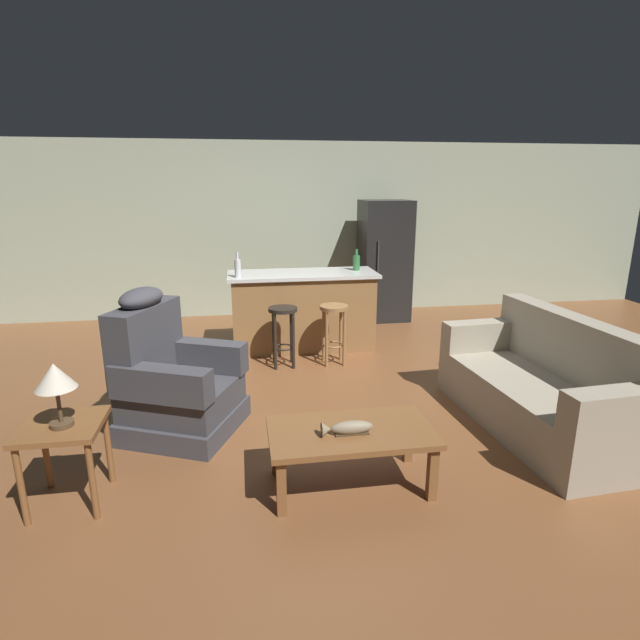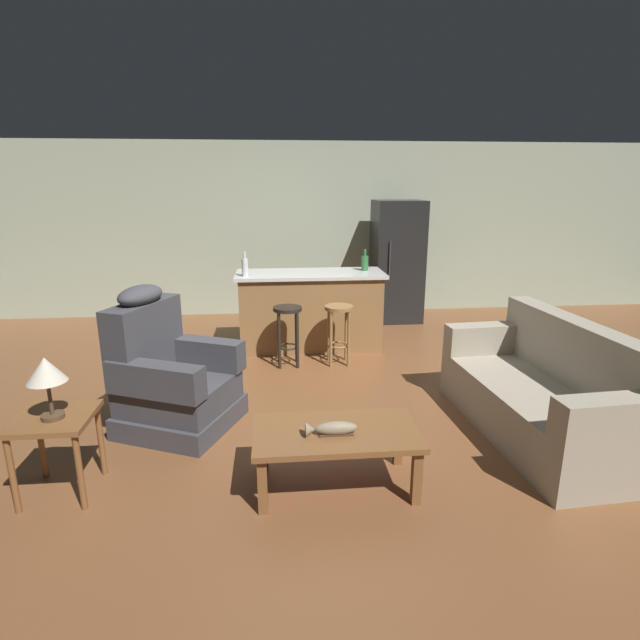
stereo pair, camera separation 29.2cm
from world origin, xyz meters
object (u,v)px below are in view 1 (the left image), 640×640
(couch, at_px, (544,389))
(table_lamp, at_px, (55,379))
(bar_stool_left, at_px, (283,326))
(bar_stool_right, at_px, (334,324))
(end_table, at_px, (64,438))
(bottle_tall_green, at_px, (356,262))
(refrigerator, at_px, (384,261))
(bottle_short_amber, at_px, (238,268))
(kitchen_island, at_px, (303,310))
(fish_figurine, at_px, (347,428))
(coffee_table, at_px, (351,437))
(recliner_near_lamp, at_px, (173,382))

(couch, distance_m, table_lamp, 3.66)
(bar_stool_left, bearing_deg, bar_stool_right, 0.00)
(end_table, relative_size, bottle_tall_green, 2.13)
(refrigerator, bearing_deg, bottle_tall_green, -121.36)
(refrigerator, distance_m, bottle_short_amber, 2.57)
(kitchen_island, bearing_deg, fish_figurine, -91.85)
(couch, distance_m, kitchen_island, 2.98)
(fish_figurine, height_order, bar_stool_left, bar_stool_left)
(bar_stool_right, bearing_deg, bottle_tall_green, 59.41)
(couch, bearing_deg, bottle_tall_green, -71.03)
(kitchen_island, bearing_deg, refrigerator, 41.10)
(table_lamp, bearing_deg, bar_stool_right, 47.19)
(end_table, bearing_deg, couch, 7.58)
(end_table, bearing_deg, bar_stool_right, 46.52)
(kitchen_island, relative_size, bottle_short_amber, 6.15)
(coffee_table, bearing_deg, bottle_tall_green, 76.42)
(table_lamp, distance_m, bottle_short_amber, 2.95)
(bar_stool_left, relative_size, refrigerator, 0.39)
(kitchen_island, relative_size, bar_stool_left, 2.65)
(bar_stool_right, bearing_deg, bar_stool_left, 180.00)
(end_table, bearing_deg, bottle_tall_green, 49.15)
(table_lamp, height_order, bottle_tall_green, bottle_tall_green)
(fish_figurine, height_order, bottle_tall_green, bottle_tall_green)
(kitchen_island, bearing_deg, coffee_table, -91.09)
(table_lamp, distance_m, refrigerator, 5.26)
(couch, height_order, refrigerator, refrigerator)
(bottle_tall_green, bearing_deg, recliner_near_lamp, -134.59)
(couch, bearing_deg, coffee_table, 14.37)
(bar_stool_left, height_order, bottle_tall_green, bottle_tall_green)
(fish_figurine, xyz_separation_m, recliner_near_lamp, (-1.23, 1.08, -0.04))
(coffee_table, distance_m, couch, 1.87)
(kitchen_island, distance_m, bottle_short_amber, 0.99)
(refrigerator, bearing_deg, couch, -84.50)
(coffee_table, bearing_deg, refrigerator, 71.18)
(kitchen_island, xyz_separation_m, refrigerator, (1.38, 1.20, 0.40))
(end_table, relative_size, kitchen_island, 0.31)
(table_lamp, xyz_separation_m, bottle_tall_green, (2.55, 3.00, 0.18))
(bar_stool_left, bearing_deg, bottle_tall_green, 35.24)
(bar_stool_right, bearing_deg, coffee_table, -97.92)
(recliner_near_lamp, distance_m, refrigerator, 4.20)
(recliner_near_lamp, height_order, bottle_short_amber, bottle_short_amber)
(couch, relative_size, table_lamp, 4.76)
(coffee_table, bearing_deg, recliner_near_lamp, 141.09)
(coffee_table, bearing_deg, couch, 18.10)
(bottle_tall_green, distance_m, bottle_short_amber, 1.48)
(kitchen_island, distance_m, refrigerator, 1.87)
(refrigerator, xyz_separation_m, bottle_short_amber, (-2.15, -1.40, 0.18))
(fish_figurine, height_order, refrigerator, refrigerator)
(couch, xyz_separation_m, bottle_short_amber, (-2.50, 2.22, 0.72))
(coffee_table, relative_size, refrigerator, 0.62)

